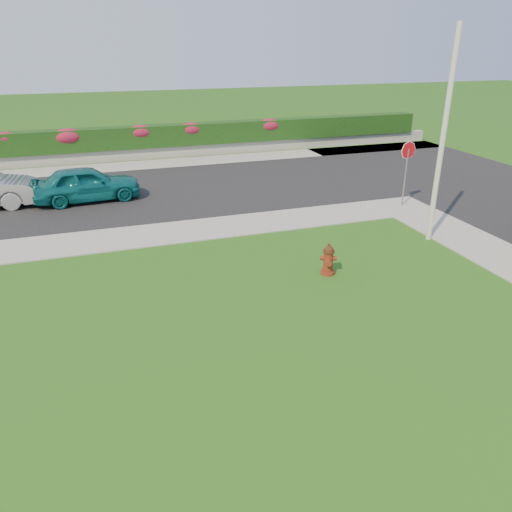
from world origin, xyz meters
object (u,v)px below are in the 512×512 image
object	(u,v)px
utility_pole	(443,139)
sedan_teal	(87,184)
stop_sign	(407,159)
fire_hydrant	(328,260)

from	to	relation	value
utility_pole	sedan_teal	bearing A→B (deg)	143.07
utility_pole	stop_sign	world-z (taller)	utility_pole
utility_pole	stop_sign	size ratio (longest dim) A/B	2.55
fire_hydrant	sedan_teal	distance (m)	10.71
fire_hydrant	utility_pole	bearing A→B (deg)	40.08
utility_pole	stop_sign	xyz separation A→B (m)	(1.15, 3.19, -1.32)
utility_pole	fire_hydrant	bearing A→B (deg)	-162.49
fire_hydrant	stop_sign	bearing A→B (deg)	62.84
stop_sign	utility_pole	bearing A→B (deg)	-96.14
fire_hydrant	sedan_teal	xyz separation A→B (m)	(-5.93, 8.92, 0.30)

